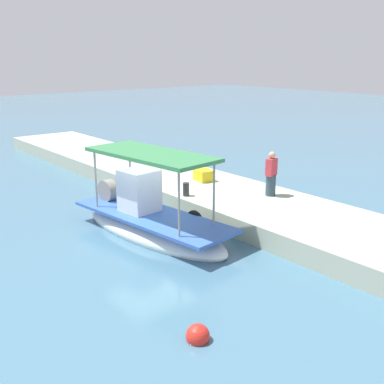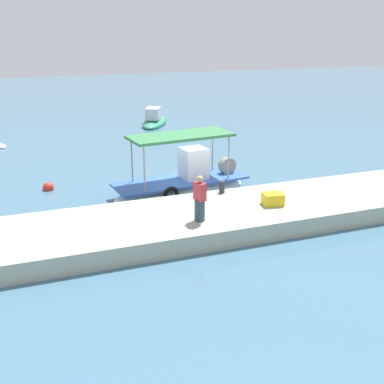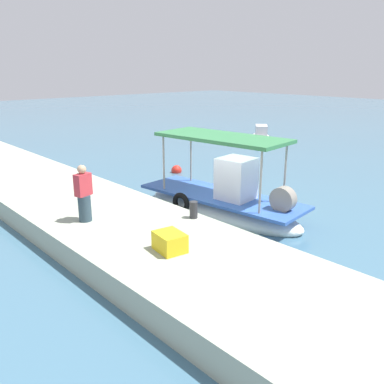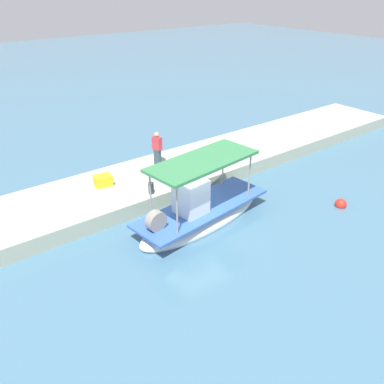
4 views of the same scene
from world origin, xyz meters
TOP-DOWN VIEW (x-y plane):
  - ground_plane at (0.00, 0.00)m, footprint 120.00×120.00m
  - dock_quay at (0.00, -3.89)m, footprint 36.00×4.12m
  - main_fishing_boat at (-0.32, 0.05)m, footprint 6.58×2.69m
  - fisherman_near_bollard at (-1.35, -4.71)m, footprint 0.45×0.52m
  - mooring_bollard at (0.61, -2.21)m, footprint 0.24×0.24m
  - cargo_crate at (1.92, -4.20)m, footprint 0.85×0.72m
  - marker_buoy at (-6.11, 2.83)m, footprint 0.52×0.52m

SIDE VIEW (x-z plane):
  - ground_plane at x=0.00m, z-range 0.00..0.00m
  - marker_buoy at x=-6.11m, z-range -0.16..0.36m
  - dock_quay at x=0.00m, z-range 0.00..0.70m
  - main_fishing_boat at x=-0.32m, z-range -1.09..2.06m
  - cargo_crate at x=1.92m, z-range 0.70..1.17m
  - mooring_bollard at x=0.61m, z-range 0.70..1.21m
  - fisherman_near_bollard at x=-1.35m, z-range 0.62..2.29m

